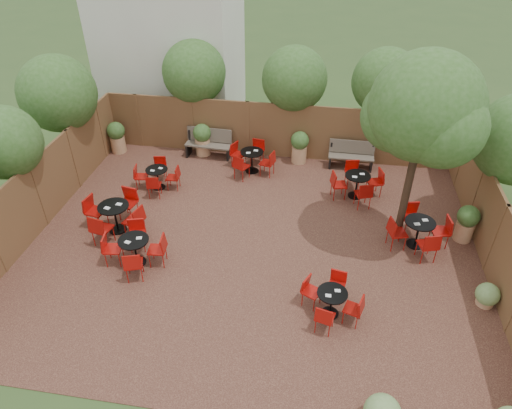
# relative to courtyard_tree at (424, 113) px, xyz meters

# --- Properties ---
(ground) EXTENTS (80.00, 80.00, 0.00)m
(ground) POSITION_rel_courtyard_tree_xyz_m (-3.88, -0.95, -3.71)
(ground) COLOR #354F23
(ground) RESTS_ON ground
(courtyard_paving) EXTENTS (12.00, 10.00, 0.02)m
(courtyard_paving) POSITION_rel_courtyard_tree_xyz_m (-3.88, -0.95, -3.70)
(courtyard_paving) COLOR #3C2018
(courtyard_paving) RESTS_ON ground
(fence_back) EXTENTS (12.00, 0.08, 2.00)m
(fence_back) POSITION_rel_courtyard_tree_xyz_m (-3.88, 4.05, -2.71)
(fence_back) COLOR brown
(fence_back) RESTS_ON ground
(fence_left) EXTENTS (0.08, 10.00, 2.00)m
(fence_left) POSITION_rel_courtyard_tree_xyz_m (-9.88, -0.95, -2.71)
(fence_left) COLOR brown
(fence_left) RESTS_ON ground
(fence_right) EXTENTS (0.08, 10.00, 2.00)m
(fence_right) POSITION_rel_courtyard_tree_xyz_m (2.12, -0.95, -2.71)
(fence_right) COLOR brown
(fence_right) RESTS_ON ground
(neighbour_building) EXTENTS (5.00, 4.00, 8.00)m
(neighbour_building) POSITION_rel_courtyard_tree_xyz_m (-8.38, 7.05, 0.29)
(neighbour_building) COLOR beige
(neighbour_building) RESTS_ON ground
(overhang_foliage) EXTENTS (15.69, 10.62, 2.40)m
(overhang_foliage) POSITION_rel_courtyard_tree_xyz_m (-5.47, 1.77, -1.02)
(overhang_foliage) COLOR #2D541B
(overhang_foliage) RESTS_ON ground
(courtyard_tree) EXTENTS (2.78, 2.68, 5.16)m
(courtyard_tree) POSITION_rel_courtyard_tree_xyz_m (0.00, 0.00, 0.00)
(courtyard_tree) COLOR black
(courtyard_tree) RESTS_ON courtyard_paving
(park_bench_left) EXTENTS (1.65, 0.63, 1.00)m
(park_bench_left) POSITION_rel_courtyard_tree_xyz_m (-6.22, 3.68, -3.17)
(park_bench_left) COLOR brown
(park_bench_left) RESTS_ON courtyard_paving
(park_bench_right) EXTENTS (1.53, 0.51, 0.94)m
(park_bench_right) POSITION_rel_courtyard_tree_xyz_m (-1.26, 3.68, -3.20)
(park_bench_right) COLOR brown
(park_bench_right) RESTS_ON courtyard_paving
(bistro_tables) EXTENTS (9.92, 7.44, 0.96)m
(bistro_tables) POSITION_rel_courtyard_tree_xyz_m (-4.16, -0.01, -3.24)
(bistro_tables) COLOR black
(bistro_tables) RESTS_ON courtyard_paving
(planters) EXTENTS (11.90, 4.15, 1.16)m
(planters) POSITION_rel_courtyard_tree_xyz_m (-4.61, 2.91, -3.08)
(planters) COLOR tan
(planters) RESTS_ON courtyard_paving
(low_shrubs) EXTENTS (3.19, 4.00, 0.73)m
(low_shrubs) POSITION_rel_courtyard_tree_xyz_m (0.58, -4.80, -3.36)
(low_shrubs) COLOR tan
(low_shrubs) RESTS_ON courtyard_paving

